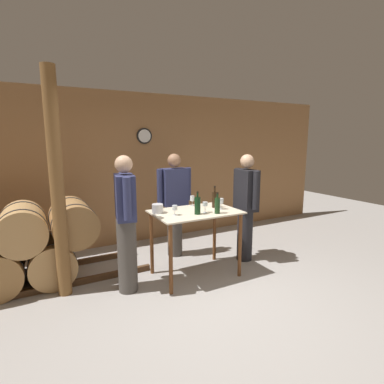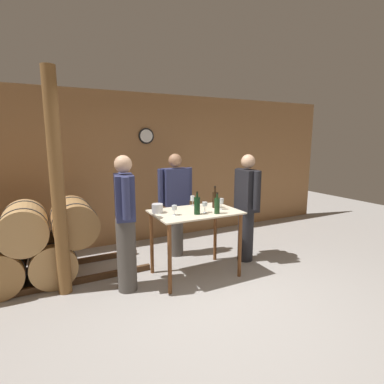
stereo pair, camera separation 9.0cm
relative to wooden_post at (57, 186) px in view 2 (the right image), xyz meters
name	(u,v)px [view 2 (the right image)]	position (x,y,z in m)	size (l,w,h in m)	color
ground_plane	(221,303)	(1.59, -1.11, -1.35)	(14.00, 14.00, 0.00)	#9E9993
back_wall	(147,169)	(1.59, 1.49, 0.00)	(8.40, 0.08, 2.70)	#996B42
barrel_rack	(12,247)	(-0.56, 0.49, -0.83)	(3.74, 0.83, 1.08)	#4C331E
tasting_table	(195,223)	(1.68, -0.30, -0.59)	(1.16, 0.77, 0.92)	beige
wooden_post	(57,186)	(0.00, 0.00, 0.00)	(0.16, 0.16, 2.70)	brown
wine_bottle_far_left	(197,205)	(1.62, -0.45, -0.31)	(0.08, 0.08, 0.30)	black
wine_bottle_left	(217,205)	(1.87, -0.54, -0.32)	(0.07, 0.07, 0.28)	#193819
wine_bottle_center	(215,199)	(2.03, -0.23, -0.31)	(0.07, 0.07, 0.31)	black
wine_glass_near_left	(174,208)	(1.34, -0.36, -0.33)	(0.07, 0.07, 0.13)	silver
wine_glass_near_center	(205,205)	(1.75, -0.42, -0.32)	(0.07, 0.07, 0.15)	silver
wine_glass_near_right	(193,199)	(1.79, 0.01, -0.32)	(0.06, 0.06, 0.15)	silver
wine_glass_far_side	(221,201)	(2.05, -0.36, -0.32)	(0.07, 0.07, 0.16)	silver
ice_bucket	(157,208)	(1.19, -0.14, -0.37)	(0.15, 0.15, 0.12)	silver
person_host	(247,206)	(2.63, -0.19, -0.47)	(0.25, 0.59, 1.67)	#232328
person_visitor_with_scarf	(125,221)	(0.71, -0.29, -0.45)	(0.29, 0.58, 1.71)	#4C4742
person_visitor_bearded	(175,203)	(1.74, 0.51, -0.47)	(0.59, 0.24, 1.67)	#4C4742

